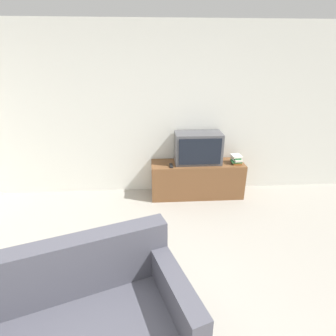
{
  "coord_description": "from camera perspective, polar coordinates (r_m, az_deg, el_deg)",
  "views": [
    {
      "loc": [
        0.12,
        -1.04,
        2.1
      ],
      "look_at": [
        0.32,
        2.19,
        0.73
      ],
      "focal_mm": 28.0,
      "sensor_mm": 36.0,
      "label": 1
    }
  ],
  "objects": [
    {
      "name": "book_stack",
      "position": [
        4.23,
        14.69,
        1.85
      ],
      "size": [
        0.17,
        0.21,
        0.14
      ],
      "color": "#995623",
      "rests_on": "tv_stand"
    },
    {
      "name": "wall_back",
      "position": [
        4.15,
        -5.28,
        11.72
      ],
      "size": [
        9.0,
        0.06,
        2.6
      ],
      "color": "silver",
      "rests_on": "ground_plane"
    },
    {
      "name": "tv_stand",
      "position": [
        4.27,
        6.31,
        -2.42
      ],
      "size": [
        1.46,
        0.45,
        0.56
      ],
      "color": "brown",
      "rests_on": "ground_plane"
    },
    {
      "name": "remote_on_stand",
      "position": [
        3.99,
        0.7,
        0.51
      ],
      "size": [
        0.05,
        0.15,
        0.02
      ],
      "rotation": [
        0.0,
        0.0,
        0.01
      ],
      "color": "black",
      "rests_on": "tv_stand"
    },
    {
      "name": "television",
      "position": [
        4.1,
        6.54,
        4.37
      ],
      "size": [
        0.72,
        0.39,
        0.48
      ],
      "color": "#4C4C51",
      "rests_on": "tv_stand"
    }
  ]
}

